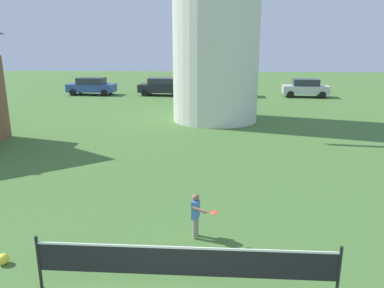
{
  "coord_description": "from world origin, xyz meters",
  "views": [
    {
      "loc": [
        0.65,
        -3.95,
        4.51
      ],
      "look_at": [
        0.15,
        3.95,
        2.37
      ],
      "focal_mm": 34.57,
      "sensor_mm": 36.0,
      "label": 1
    }
  ],
  "objects_px": {
    "player_far": "(197,213)",
    "parked_car_silver": "(305,88)",
    "parked_car_blue": "(92,86)",
    "parked_car_cream": "(231,87)",
    "parked_car_black": "(162,86)",
    "stray_ball": "(3,259)",
    "tennis_net": "(185,262)"
  },
  "relations": [
    {
      "from": "parked_car_silver",
      "to": "parked_car_black",
      "type": "bearing_deg",
      "value": 178.95
    },
    {
      "from": "stray_ball",
      "to": "parked_car_blue",
      "type": "distance_m",
      "value": 27.59
    },
    {
      "from": "parked_car_black",
      "to": "parked_car_cream",
      "type": "xyz_separation_m",
      "value": [
        6.19,
        -0.27,
        0.0
      ]
    },
    {
      "from": "parked_car_blue",
      "to": "parked_car_silver",
      "type": "xyz_separation_m",
      "value": [
        19.2,
        -0.21,
        -0.0
      ]
    },
    {
      "from": "player_far",
      "to": "parked_car_black",
      "type": "distance_m",
      "value": 25.72
    },
    {
      "from": "parked_car_black",
      "to": "parked_car_silver",
      "type": "xyz_separation_m",
      "value": [
        12.68,
        -0.23,
        -0.0
      ]
    },
    {
      "from": "parked_car_cream",
      "to": "parked_car_silver",
      "type": "relative_size",
      "value": 1.05
    },
    {
      "from": "parked_car_blue",
      "to": "parked_car_black",
      "type": "relative_size",
      "value": 1.01
    },
    {
      "from": "stray_ball",
      "to": "parked_car_silver",
      "type": "height_order",
      "value": "parked_car_silver"
    },
    {
      "from": "tennis_net",
      "to": "player_far",
      "type": "height_order",
      "value": "player_far"
    },
    {
      "from": "parked_car_blue",
      "to": "parked_car_silver",
      "type": "bearing_deg",
      "value": -0.64
    },
    {
      "from": "stray_ball",
      "to": "parked_car_silver",
      "type": "distance_m",
      "value": 29.2
    },
    {
      "from": "parked_car_blue",
      "to": "parked_car_silver",
      "type": "relative_size",
      "value": 1.09
    },
    {
      "from": "player_far",
      "to": "parked_car_silver",
      "type": "distance_m",
      "value": 26.42
    },
    {
      "from": "parked_car_blue",
      "to": "parked_car_cream",
      "type": "height_order",
      "value": "same"
    },
    {
      "from": "player_far",
      "to": "parked_car_cream",
      "type": "xyz_separation_m",
      "value": [
        1.75,
        25.06,
        0.17
      ]
    },
    {
      "from": "tennis_net",
      "to": "parked_car_blue",
      "type": "xyz_separation_m",
      "value": [
        -10.85,
        27.42,
        0.12
      ]
    },
    {
      "from": "stray_ball",
      "to": "player_far",
      "type": "bearing_deg",
      "value": 18.99
    },
    {
      "from": "player_far",
      "to": "stray_ball",
      "type": "relative_size",
      "value": 4.58
    },
    {
      "from": "stray_ball",
      "to": "parked_car_silver",
      "type": "xyz_separation_m",
      "value": [
        12.27,
        26.49,
        0.69
      ]
    },
    {
      "from": "parked_car_cream",
      "to": "parked_car_black",
      "type": "bearing_deg",
      "value": 177.46
    },
    {
      "from": "parked_car_black",
      "to": "player_far",
      "type": "bearing_deg",
      "value": -80.07
    },
    {
      "from": "player_far",
      "to": "parked_car_blue",
      "type": "bearing_deg",
      "value": 113.39
    },
    {
      "from": "stray_ball",
      "to": "parked_car_cream",
      "type": "xyz_separation_m",
      "value": [
        5.77,
        26.44,
        0.69
      ]
    },
    {
      "from": "tennis_net",
      "to": "parked_car_cream",
      "type": "relative_size",
      "value": 1.32
    },
    {
      "from": "tennis_net",
      "to": "player_far",
      "type": "xyz_separation_m",
      "value": [
        0.1,
        2.11,
        -0.05
      ]
    },
    {
      "from": "stray_ball",
      "to": "parked_car_cream",
      "type": "distance_m",
      "value": 27.08
    },
    {
      "from": "player_far",
      "to": "parked_car_cream",
      "type": "bearing_deg",
      "value": 86.01
    },
    {
      "from": "parked_car_black",
      "to": "stray_ball",
      "type": "bearing_deg",
      "value": -89.12
    },
    {
      "from": "player_far",
      "to": "stray_ball",
      "type": "xyz_separation_m",
      "value": [
        -4.02,
        -1.38,
        -0.51
      ]
    },
    {
      "from": "tennis_net",
      "to": "parked_car_silver",
      "type": "height_order",
      "value": "parked_car_silver"
    },
    {
      "from": "tennis_net",
      "to": "stray_ball",
      "type": "bearing_deg",
      "value": 169.55
    }
  ]
}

